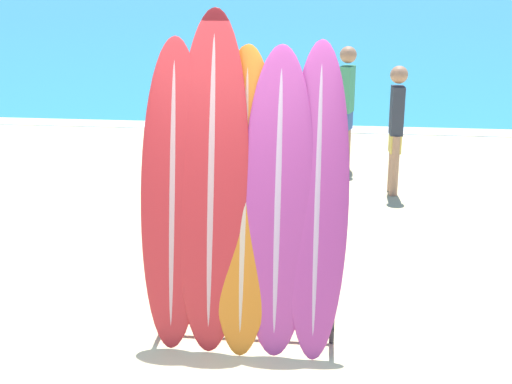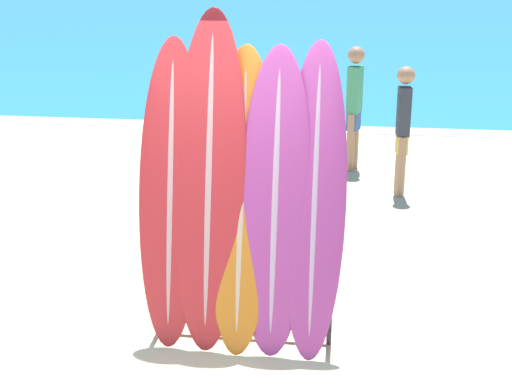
{
  "view_description": "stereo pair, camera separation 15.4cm",
  "coord_description": "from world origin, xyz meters",
  "px_view_note": "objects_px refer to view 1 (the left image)",
  "views": [
    {
      "loc": [
        0.94,
        -4.46,
        2.9
      ],
      "look_at": [
        0.28,
        1.47,
        1.0
      ],
      "focal_mm": 50.0,
      "sensor_mm": 36.0,
      "label": 1
    },
    {
      "loc": [
        1.1,
        -4.44,
        2.9
      ],
      "look_at": [
        0.28,
        1.47,
        1.0
      ],
      "focal_mm": 50.0,
      "sensor_mm": 36.0,
      "label": 2
    }
  ],
  "objects_px": {
    "surfboard_slot_0": "(173,195)",
    "person_near_water": "(346,103)",
    "surfboard_slot_3": "(278,202)",
    "surfboard_slot_2": "(244,201)",
    "surfboard_rack": "(245,280)",
    "surfboard_slot_4": "(317,201)",
    "person_mid_beach": "(396,125)",
    "person_far_left": "(318,172)",
    "surfboard_slot_1": "(212,182)"
  },
  "relations": [
    {
      "from": "surfboard_slot_1",
      "to": "surfboard_slot_4",
      "type": "bearing_deg",
      "value": -0.65
    },
    {
      "from": "surfboard_slot_2",
      "to": "surfboard_slot_4",
      "type": "xyz_separation_m",
      "value": [
        0.56,
        0.0,
        0.02
      ]
    },
    {
      "from": "surfboard_slot_1",
      "to": "surfboard_slot_3",
      "type": "height_order",
      "value": "surfboard_slot_1"
    },
    {
      "from": "surfboard_slot_4",
      "to": "surfboard_rack",
      "type": "bearing_deg",
      "value": -176.48
    },
    {
      "from": "surfboard_slot_4",
      "to": "surfboard_slot_2",
      "type": "bearing_deg",
      "value": -179.69
    },
    {
      "from": "surfboard_slot_1",
      "to": "person_near_water",
      "type": "height_order",
      "value": "surfboard_slot_1"
    },
    {
      "from": "surfboard_slot_4",
      "to": "person_near_water",
      "type": "xyz_separation_m",
      "value": [
        0.27,
        5.16,
        -0.21
      ]
    },
    {
      "from": "surfboard_rack",
      "to": "surfboard_slot_4",
      "type": "height_order",
      "value": "surfboard_slot_4"
    },
    {
      "from": "person_far_left",
      "to": "surfboard_slot_3",
      "type": "bearing_deg",
      "value": 2.6
    },
    {
      "from": "surfboard_slot_4",
      "to": "person_mid_beach",
      "type": "height_order",
      "value": "surfboard_slot_4"
    },
    {
      "from": "surfboard_slot_1",
      "to": "person_far_left",
      "type": "bearing_deg",
      "value": 67.13
    },
    {
      "from": "surfboard_slot_1",
      "to": "surfboard_slot_2",
      "type": "height_order",
      "value": "surfboard_slot_1"
    },
    {
      "from": "surfboard_slot_0",
      "to": "surfboard_slot_2",
      "type": "bearing_deg",
      "value": 0.76
    },
    {
      "from": "surfboard_slot_4",
      "to": "person_near_water",
      "type": "height_order",
      "value": "surfboard_slot_4"
    },
    {
      "from": "surfboard_rack",
      "to": "surfboard_slot_1",
      "type": "relative_size",
      "value": 0.55
    },
    {
      "from": "person_mid_beach",
      "to": "surfboard_slot_3",
      "type": "bearing_deg",
      "value": -20.43
    },
    {
      "from": "surfboard_slot_4",
      "to": "person_mid_beach",
      "type": "xyz_separation_m",
      "value": [
        0.9,
        4.02,
        -0.27
      ]
    },
    {
      "from": "surfboard_slot_4",
      "to": "person_far_left",
      "type": "distance_m",
      "value": 1.87
    },
    {
      "from": "surfboard_slot_1",
      "to": "surfboard_slot_4",
      "type": "distance_m",
      "value": 0.82
    },
    {
      "from": "surfboard_rack",
      "to": "surfboard_slot_4",
      "type": "xyz_separation_m",
      "value": [
        0.56,
        0.03,
        0.67
      ]
    },
    {
      "from": "surfboard_slot_4",
      "to": "surfboard_slot_1",
      "type": "bearing_deg",
      "value": 179.35
    },
    {
      "from": "person_near_water",
      "to": "person_far_left",
      "type": "xyz_separation_m",
      "value": [
        -0.31,
        -3.31,
        -0.1
      ]
    },
    {
      "from": "surfboard_slot_0",
      "to": "person_near_water",
      "type": "height_order",
      "value": "surfboard_slot_0"
    },
    {
      "from": "surfboard_slot_1",
      "to": "person_mid_beach",
      "type": "bearing_deg",
      "value": 66.78
    },
    {
      "from": "surfboard_rack",
      "to": "surfboard_slot_0",
      "type": "relative_size",
      "value": 0.6
    },
    {
      "from": "surfboard_slot_2",
      "to": "surfboard_rack",
      "type": "bearing_deg",
      "value": -77.48
    },
    {
      "from": "surfboard_slot_2",
      "to": "person_mid_beach",
      "type": "relative_size",
      "value": 1.38
    },
    {
      "from": "surfboard_slot_0",
      "to": "surfboard_slot_4",
      "type": "height_order",
      "value": "surfboard_slot_0"
    },
    {
      "from": "person_mid_beach",
      "to": "surfboard_slot_0",
      "type": "bearing_deg",
      "value": -30.47
    },
    {
      "from": "surfboard_slot_0",
      "to": "surfboard_slot_1",
      "type": "bearing_deg",
      "value": 3.7
    },
    {
      "from": "surfboard_rack",
      "to": "surfboard_slot_0",
      "type": "height_order",
      "value": "surfboard_slot_0"
    },
    {
      "from": "surfboard_slot_0",
      "to": "surfboard_rack",
      "type": "bearing_deg",
      "value": -2.43
    },
    {
      "from": "surfboard_slot_4",
      "to": "person_mid_beach",
      "type": "distance_m",
      "value": 4.13
    },
    {
      "from": "surfboard_rack",
      "to": "surfboard_slot_2",
      "type": "xyz_separation_m",
      "value": [
        -0.01,
        0.03,
        0.65
      ]
    },
    {
      "from": "surfboard_slot_2",
      "to": "surfboard_slot_1",
      "type": "bearing_deg",
      "value": 177.2
    },
    {
      "from": "surfboard_rack",
      "to": "person_near_water",
      "type": "xyz_separation_m",
      "value": [
        0.83,
        5.19,
        0.47
      ]
    },
    {
      "from": "surfboard_slot_0",
      "to": "person_mid_beach",
      "type": "bearing_deg",
      "value": 63.33
    },
    {
      "from": "surfboard_rack",
      "to": "person_mid_beach",
      "type": "bearing_deg",
      "value": 70.17
    },
    {
      "from": "surfboard_slot_4",
      "to": "person_far_left",
      "type": "xyz_separation_m",
      "value": [
        -0.04,
        1.84,
        -0.31
      ]
    },
    {
      "from": "person_far_left",
      "to": "person_near_water",
      "type": "bearing_deg",
      "value": -174.9
    },
    {
      "from": "surfboard_rack",
      "to": "surfboard_slot_3",
      "type": "distance_m",
      "value": 0.7
    },
    {
      "from": "person_mid_beach",
      "to": "person_far_left",
      "type": "height_order",
      "value": "person_mid_beach"
    },
    {
      "from": "surfboard_slot_3",
      "to": "person_near_water",
      "type": "xyz_separation_m",
      "value": [
        0.57,
        5.17,
        -0.19
      ]
    },
    {
      "from": "person_mid_beach",
      "to": "person_far_left",
      "type": "distance_m",
      "value": 2.37
    },
    {
      "from": "surfboard_slot_1",
      "to": "surfboard_slot_3",
      "type": "relative_size",
      "value": 1.11
    },
    {
      "from": "surfboard_slot_2",
      "to": "person_far_left",
      "type": "distance_m",
      "value": 1.94
    },
    {
      "from": "surfboard_slot_0",
      "to": "surfboard_slot_3",
      "type": "xyz_separation_m",
      "value": [
        0.82,
        -0.0,
        -0.03
      ]
    },
    {
      "from": "surfboard_rack",
      "to": "person_mid_beach",
      "type": "relative_size",
      "value": 0.85
    },
    {
      "from": "surfboard_slot_0",
      "to": "surfboard_slot_1",
      "type": "height_order",
      "value": "surfboard_slot_1"
    },
    {
      "from": "surfboard_slot_2",
      "to": "person_near_water",
      "type": "height_order",
      "value": "surfboard_slot_2"
    }
  ]
}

